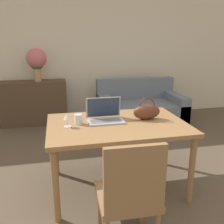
# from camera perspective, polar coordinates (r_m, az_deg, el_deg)

# --- Properties ---
(ground_plane) EXTENTS (14.00, 14.00, 0.00)m
(ground_plane) POSITION_cam_1_polar(r_m,az_deg,el_deg) (2.42, 3.12, -23.74)
(ground_plane) COLOR brown
(wall_back) EXTENTS (10.00, 0.06, 2.70)m
(wall_back) POSITION_cam_1_polar(r_m,az_deg,el_deg) (5.11, -6.84, 13.82)
(wall_back) COLOR beige
(wall_back) RESTS_ON ground_plane
(dining_table) EXTENTS (1.40, 0.95, 0.74)m
(dining_table) POSITION_cam_1_polar(r_m,az_deg,el_deg) (2.58, 1.17, -4.17)
(dining_table) COLOR olive
(dining_table) RESTS_ON ground_plane
(chair) EXTENTS (0.45, 0.45, 0.92)m
(chair) POSITION_cam_1_polar(r_m,az_deg,el_deg) (1.88, 4.07, -17.91)
(chair) COLOR olive
(chair) RESTS_ON ground_plane
(couch) EXTENTS (1.55, 0.96, 0.82)m
(couch) POSITION_cam_1_polar(r_m,az_deg,el_deg) (4.79, 6.38, 0.65)
(couch) COLOR slate
(couch) RESTS_ON ground_plane
(sideboard) EXTENTS (1.19, 0.40, 0.82)m
(sideboard) POSITION_cam_1_polar(r_m,az_deg,el_deg) (4.93, -17.32, 2.04)
(sideboard) COLOR #4C3828
(sideboard) RESTS_ON ground_plane
(laptop) EXTENTS (0.37, 0.27, 0.23)m
(laptop) POSITION_cam_1_polar(r_m,az_deg,el_deg) (2.62, -1.69, -0.59)
(laptop) COLOR #ADADB2
(laptop) RESTS_ON dining_table
(drinking_glass) EXTENTS (0.08, 0.08, 0.10)m
(drinking_glass) POSITION_cam_1_polar(r_m,az_deg,el_deg) (2.53, -7.71, -1.64)
(drinking_glass) COLOR silver
(drinking_glass) RESTS_ON dining_table
(wine_glass) EXTENTS (0.08, 0.08, 0.14)m
(wine_glass) POSITION_cam_1_polar(r_m,az_deg,el_deg) (2.44, -10.21, -1.24)
(wine_glass) COLOR silver
(wine_glass) RESTS_ON dining_table
(handbag) EXTENTS (0.29, 0.13, 0.24)m
(handbag) POSITION_cam_1_polar(r_m,az_deg,el_deg) (2.67, 7.94, 0.12)
(handbag) COLOR #592D1E
(handbag) RESTS_ON dining_table
(flower_vase) EXTENTS (0.36, 0.36, 0.59)m
(flower_vase) POSITION_cam_1_polar(r_m,az_deg,el_deg) (4.77, -16.88, 11.21)
(flower_vase) COLOR tan
(flower_vase) RESTS_ON sideboard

